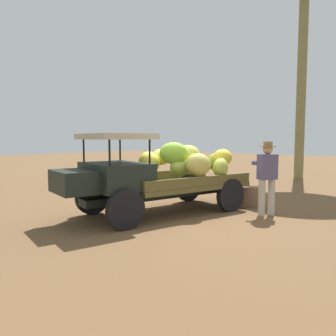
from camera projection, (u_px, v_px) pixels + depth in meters
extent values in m
plane|color=brown|center=(163.00, 214.00, 7.70)|extent=(60.00, 60.00, 0.00)
cube|color=black|center=(165.00, 194.00, 7.80)|extent=(3.97, 1.52, 0.16)
cylinder|color=black|center=(126.00, 209.00, 6.32)|extent=(0.79, 0.35, 0.78)
cylinder|color=black|center=(92.00, 197.00, 7.62)|extent=(0.79, 0.35, 0.78)
cylinder|color=black|center=(230.00, 195.00, 7.93)|extent=(0.79, 0.35, 0.78)
cylinder|color=black|center=(188.00, 187.00, 9.23)|extent=(0.79, 0.35, 0.78)
cube|color=brown|center=(180.00, 185.00, 8.04)|extent=(3.36, 2.47, 0.10)
cube|color=brown|center=(202.00, 182.00, 7.38)|extent=(2.91, 0.90, 0.22)
cube|color=brown|center=(161.00, 175.00, 8.68)|extent=(2.91, 0.90, 0.22)
cube|color=black|center=(116.00, 176.00, 7.03)|extent=(1.47, 1.76, 0.55)
cube|color=black|center=(74.00, 182.00, 6.52)|extent=(0.96, 1.21, 0.44)
cylinder|color=black|center=(110.00, 151.00, 6.21)|extent=(0.04, 0.04, 0.55)
cylinder|color=black|center=(84.00, 149.00, 7.26)|extent=(0.04, 0.04, 0.55)
cylinder|color=black|center=(150.00, 150.00, 6.71)|extent=(0.04, 0.04, 0.55)
cylinder|color=black|center=(120.00, 149.00, 7.76)|extent=(0.04, 0.04, 0.55)
cube|color=#B9AF95|center=(115.00, 137.00, 6.96)|extent=(1.59, 1.80, 0.12)
ellipsoid|color=gold|center=(198.00, 165.00, 7.50)|extent=(0.80, 0.80, 0.62)
ellipsoid|color=gold|center=(149.00, 162.00, 7.73)|extent=(0.70, 0.69, 0.57)
ellipsoid|color=#BDC34B|center=(188.00, 155.00, 7.99)|extent=(0.70, 0.75, 0.55)
ellipsoid|color=gold|center=(161.00, 157.00, 8.12)|extent=(0.53, 0.52, 0.50)
ellipsoid|color=gold|center=(193.00, 164.00, 8.00)|extent=(0.78, 0.78, 0.62)
ellipsoid|color=#B3BB47|center=(221.00, 168.00, 7.98)|extent=(0.64, 0.55, 0.49)
ellipsoid|color=#ADCC36|center=(186.00, 158.00, 8.89)|extent=(0.69, 0.67, 0.44)
ellipsoid|color=#87BC30|center=(174.00, 153.00, 7.61)|extent=(0.73, 0.73, 0.53)
ellipsoid|color=yellow|center=(223.00, 157.00, 8.27)|extent=(0.59, 0.60, 0.51)
ellipsoid|color=#98B032|center=(218.00, 162.00, 8.39)|extent=(0.78, 0.75, 0.59)
ellipsoid|color=#98AE3E|center=(181.00, 167.00, 7.69)|extent=(0.63, 0.47, 0.42)
cylinder|color=#B8B2A5|center=(262.00, 198.00, 7.45)|extent=(0.15, 0.15, 0.82)
cylinder|color=#B8B2A5|center=(271.00, 197.00, 7.54)|extent=(0.15, 0.15, 0.82)
cube|color=#544D73|center=(267.00, 167.00, 7.43)|extent=(0.47, 0.41, 0.56)
cylinder|color=#544D73|center=(261.00, 163.00, 7.48)|extent=(0.15, 0.41, 0.10)
cylinder|color=#544D73|center=(268.00, 163.00, 7.55)|extent=(0.41, 0.23, 0.10)
sphere|color=tan|center=(268.00, 149.00, 7.40)|extent=(0.22, 0.22, 0.22)
cylinder|color=#937049|center=(268.00, 146.00, 7.39)|extent=(0.34, 0.34, 0.02)
cylinder|color=#937049|center=(268.00, 144.00, 7.39)|extent=(0.20, 0.20, 0.10)
cube|color=#87624C|center=(249.00, 196.00, 8.55)|extent=(0.49, 0.57, 0.51)
cylinder|color=olive|center=(302.00, 78.00, 13.95)|extent=(0.38, 0.38, 8.52)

